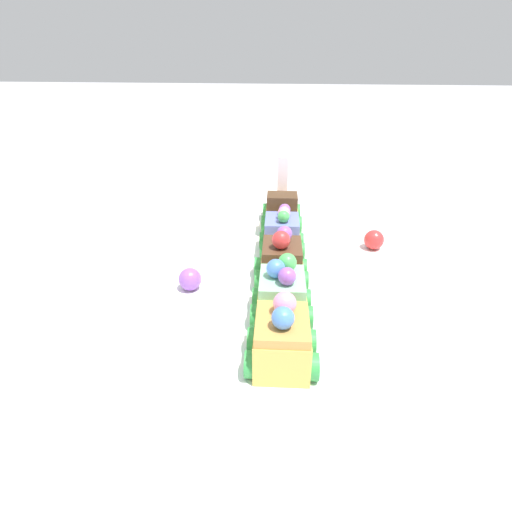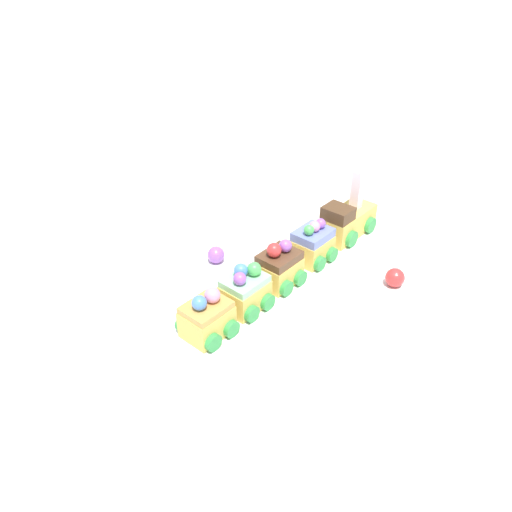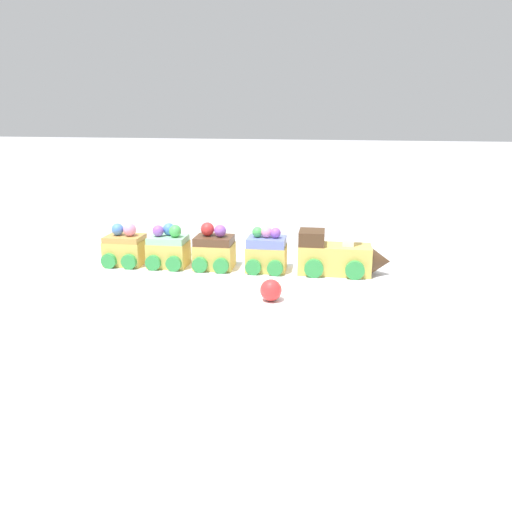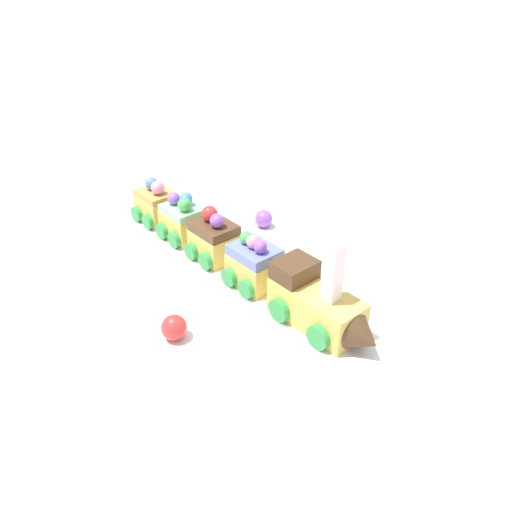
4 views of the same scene
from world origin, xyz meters
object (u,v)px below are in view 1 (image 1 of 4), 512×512
cake_car_blueberry (282,236)px  gumball_purple (190,279)px  cake_car_caramel (282,341)px  cake_car_mint (282,295)px  cake_train_locomotive (282,209)px  cake_car_chocolate (282,263)px  gumball_red (374,240)px

cake_car_blueberry → gumball_purple: size_ratio=2.56×
cake_car_blueberry → cake_car_caramel: size_ratio=1.02×
cake_car_mint → gumball_purple: (0.04, 0.11, -0.01)m
cake_car_mint → cake_car_caramel: (-0.07, -0.01, -0.00)m
cake_car_blueberry → gumball_purple: 0.15m
cake_car_blueberry → cake_car_caramel: (-0.23, -0.02, -0.00)m
cake_train_locomotive → cake_car_caramel: 0.34m
cake_car_chocolate → cake_car_caramel: size_ratio=1.06×
cake_train_locomotive → gumball_purple: cake_train_locomotive is taller
gumball_purple → cake_car_mint: bearing=-110.4°
cake_car_blueberry → cake_car_chocolate: bearing=179.9°
cake_train_locomotive → cake_car_blueberry: cake_train_locomotive is taller
cake_car_chocolate → gumball_red: 0.17m
cake_car_chocolate → cake_car_mint: size_ratio=1.06×
cake_train_locomotive → gumball_purple: size_ratio=5.19×
cake_car_chocolate → gumball_purple: size_ratio=2.67×
cake_car_chocolate → gumball_purple: bearing=101.7°
cake_car_chocolate → gumball_purple: 0.11m
cake_car_chocolate → cake_car_caramel: (-0.15, -0.01, -0.00)m
cake_car_chocolate → gumball_purple: cake_car_chocolate is taller
cake_train_locomotive → cake_car_caramel: bearing=-180.0°
cake_car_blueberry → cake_car_caramel: bearing=180.0°
cake_car_chocolate → gumball_red: (0.12, -0.12, -0.01)m
cake_car_blueberry → cake_car_mint: bearing=180.0°
cake_car_blueberry → cake_car_mint: cake_car_blueberry is taller
cake_train_locomotive → gumball_purple: (-0.23, 0.09, -0.01)m
cake_train_locomotive → cake_car_blueberry: 0.11m
cake_car_blueberry → cake_car_chocolate: size_ratio=0.96×
gumball_red → gumball_purple: bearing=123.3°
cake_train_locomotive → gumball_red: 0.16m
cake_train_locomotive → cake_car_chocolate: size_ratio=1.95×
cake_car_blueberry → cake_train_locomotive: bearing=0.1°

